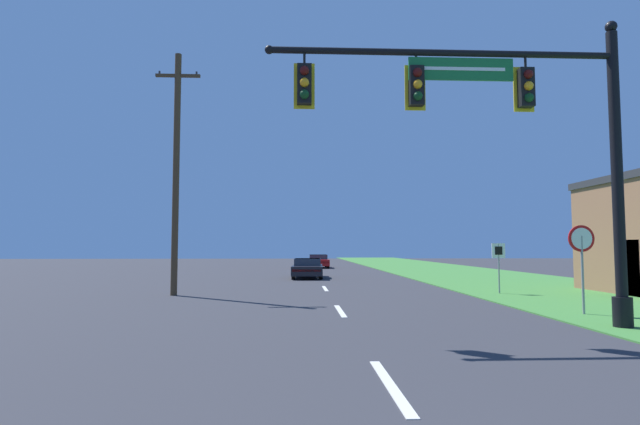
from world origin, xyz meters
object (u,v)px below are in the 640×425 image
object	(u,v)px
stop_sign	(582,249)
far_car	(318,261)
car_ahead	(308,268)
utility_pole_near	(176,169)
signal_mast	(520,134)
route_sign_post	(499,257)

from	to	relation	value
stop_sign	far_car	bearing A→B (deg)	100.84
car_ahead	utility_pole_near	bearing A→B (deg)	-117.18
signal_mast	car_ahead	xyz separation A→B (m)	(-4.66, 19.45, -4.03)
signal_mast	route_sign_post	distance (m)	9.47
route_sign_post	utility_pole_near	world-z (taller)	utility_pole_near
signal_mast	route_sign_post	bearing A→B (deg)	71.17
signal_mast	car_ahead	bearing A→B (deg)	103.48
signal_mast	stop_sign	xyz separation A→B (m)	(2.76, 2.28, -2.77)
route_sign_post	far_car	bearing A→B (deg)	103.62
route_sign_post	utility_pole_near	xyz separation A→B (m)	(-13.10, 0.17, 3.54)
car_ahead	stop_sign	bearing A→B (deg)	-66.62
car_ahead	route_sign_post	bearing A→B (deg)	-55.49
car_ahead	far_car	distance (m)	14.88
signal_mast	utility_pole_near	xyz separation A→B (m)	(-10.22, 8.63, 0.43)
far_car	utility_pole_near	world-z (taller)	utility_pole_near
route_sign_post	utility_pole_near	distance (m)	13.57
car_ahead	far_car	size ratio (longest dim) A/B	1.02
signal_mast	car_ahead	distance (m)	20.40
car_ahead	utility_pole_near	size ratio (longest dim) A/B	0.47
signal_mast	far_car	size ratio (longest dim) A/B	1.91
signal_mast	route_sign_post	xyz separation A→B (m)	(2.89, 8.47, -3.11)
signal_mast	car_ahead	world-z (taller)	signal_mast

